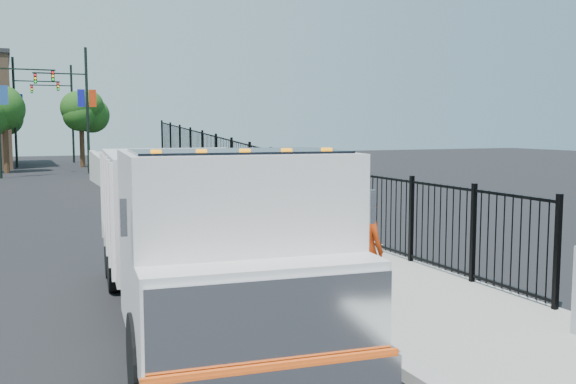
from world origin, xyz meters
name	(u,v)px	position (x,y,z in m)	size (l,w,h in m)	color
ground	(300,309)	(0.00, 0.00, 0.00)	(120.00, 120.00, 0.00)	black
sidewalk	(473,326)	(1.93, -2.00, 0.06)	(3.55, 12.00, 0.12)	#9E998E
curb	(361,342)	(0.00, -2.00, 0.08)	(0.30, 12.00, 0.16)	#ADAAA3
ramp	(183,201)	(2.12, 16.00, 0.00)	(3.95, 24.00, 1.70)	#9E998E
iron_fence	(250,186)	(3.55, 12.00, 0.90)	(0.10, 28.00, 1.80)	black
truck	(201,223)	(-1.70, -0.11, 1.56)	(3.35, 8.32, 2.78)	black
worker	(366,250)	(1.02, -0.40, 0.98)	(0.63, 0.41, 1.72)	#912608
light_pole_0	(3,103)	(-4.43, 31.19, 4.36)	(3.77, 0.22, 8.00)	black
light_pole_1	(82,105)	(0.16, 33.62, 4.36)	(3.78, 0.22, 8.00)	black
light_pole_2	(19,108)	(-3.42, 41.68, 4.36)	(3.77, 0.22, 8.00)	black
light_pole_3	(68,110)	(0.40, 46.42, 4.36)	(3.77, 0.22, 8.00)	black
tree_0	(4,111)	(-4.41, 35.55, 3.96)	(2.86, 2.86, 5.43)	#382314
tree_1	(81,114)	(0.73, 40.00, 3.93)	(2.41, 2.41, 5.20)	#382314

